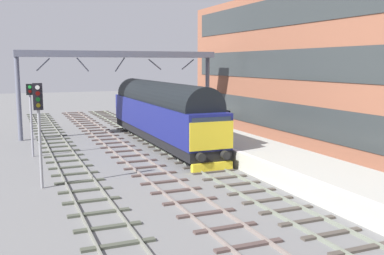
% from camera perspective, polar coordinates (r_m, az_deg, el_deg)
% --- Properties ---
extents(ground_plane, '(140.00, 140.00, 0.00)m').
position_cam_1_polar(ground_plane, '(28.44, -0.84, -3.92)').
color(ground_plane, slate).
rests_on(ground_plane, ground).
extents(track_main, '(2.50, 60.00, 0.15)m').
position_cam_1_polar(track_main, '(28.42, -0.84, -3.81)').
color(track_main, slate).
rests_on(track_main, ground).
extents(track_adjacent_west, '(2.50, 60.00, 0.15)m').
position_cam_1_polar(track_adjacent_west, '(27.43, -7.09, -4.32)').
color(track_adjacent_west, gray).
rests_on(track_adjacent_west, ground).
extents(track_adjacent_far_west, '(2.50, 60.00, 0.15)m').
position_cam_1_polar(track_adjacent_far_west, '(26.68, -15.34, -4.91)').
color(track_adjacent_far_west, gray).
rests_on(track_adjacent_far_west, ground).
extents(station_platform, '(4.00, 44.00, 1.01)m').
position_cam_1_polar(station_platform, '(29.83, 5.60, -2.40)').
color(station_platform, '#B2B3A8').
rests_on(station_platform, ground).
extents(station_building, '(5.76, 30.65, 11.46)m').
position_cam_1_polar(station_building, '(35.45, 14.99, 7.56)').
color(station_building, '#90553E').
rests_on(station_building, ground).
extents(diesel_locomotive, '(2.74, 17.96, 4.68)m').
position_cam_1_polar(diesel_locomotive, '(32.54, -4.01, 2.03)').
color(diesel_locomotive, black).
rests_on(diesel_locomotive, ground).
extents(signal_post_near, '(0.44, 0.22, 5.09)m').
position_cam_1_polar(signal_post_near, '(22.19, -19.10, 0.82)').
color(signal_post_near, gray).
rests_on(signal_post_near, ground).
extents(signal_post_mid, '(0.44, 0.22, 4.72)m').
position_cam_1_polar(signal_post_mid, '(30.14, -20.03, 1.90)').
color(signal_post_mid, gray).
rests_on(signal_post_mid, ground).
extents(platform_number_sign, '(0.10, 0.44, 2.18)m').
position_cam_1_polar(platform_number_sign, '(26.79, 4.73, 0.60)').
color(platform_number_sign, slate).
rests_on(platform_number_sign, station_platform).
extents(waiting_passenger, '(0.41, 0.50, 1.64)m').
position_cam_1_polar(waiting_passenger, '(36.75, 0.60, 2.00)').
color(waiting_passenger, '#262C3E').
rests_on(waiting_passenger, station_platform).
extents(overhead_footbridge, '(16.47, 2.00, 7.00)m').
position_cam_1_polar(overhead_footbridge, '(37.76, -9.28, 8.80)').
color(overhead_footbridge, slate).
rests_on(overhead_footbridge, ground).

